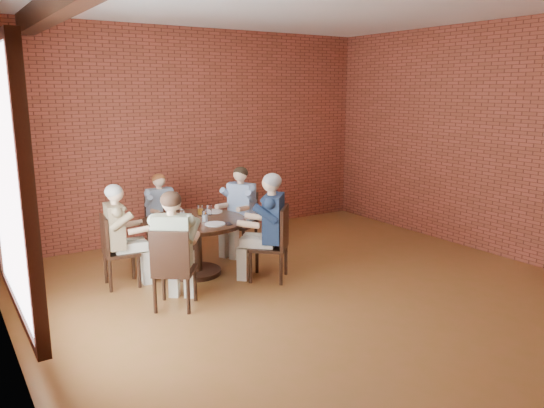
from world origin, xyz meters
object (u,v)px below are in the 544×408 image
chair_a (243,219)px  diner_c (120,236)px  diner_d (174,250)px  chair_e (276,241)px  chair_c (114,248)px  diner_b (161,215)px  diner_a (240,211)px  dining_table (194,236)px  diner_e (269,227)px  chair_d (173,266)px  chair_b (160,222)px  smartphone (228,224)px

chair_a → diner_c: bearing=-105.2°
diner_d → chair_e: size_ratio=1.39×
chair_c → chair_e: (1.82, -0.87, 0.02)m
diner_b → diner_a: bearing=-30.9°
dining_table → diner_e: size_ratio=0.98×
dining_table → chair_c: size_ratio=1.49×
diner_c → diner_e: bearing=-108.8°
diner_c → chair_e: size_ratio=1.34×
dining_table → diner_b: diner_b is taller
chair_d → diner_d: diner_d is taller
diner_a → chair_e: diner_a is taller
chair_a → chair_e: bearing=-38.2°
diner_a → chair_b: 1.21m
chair_c → diner_b: bearing=-39.8°
chair_c → diner_d: size_ratio=0.68×
diner_b → smartphone: 1.54m
chair_a → chair_d: size_ratio=0.98×
chair_a → chair_b: size_ratio=1.05×
chair_b → diner_c: 1.37m
chair_d → dining_table: bearing=-90.0°
chair_a → diner_a: diner_a is taller
chair_d → diner_e: (1.43, 0.27, 0.18)m
diner_a → diner_c: 1.96m
diner_a → diner_d: bearing=-76.7°
dining_table → chair_d: bearing=-126.2°
dining_table → diner_d: 1.11m
diner_e → diner_c: bearing=-72.1°
diner_b → chair_c: 1.36m
dining_table → chair_e: chair_e is taller
chair_a → chair_e: (-0.25, -1.29, 0.02)m
diner_d → chair_c: bearing=-33.3°
diner_b → chair_e: diner_b is taller
diner_d → smartphone: bearing=-118.3°
diner_b → chair_b: bearing=90.0°
chair_d → diner_e: diner_e is taller
diner_b → diner_e: diner_e is taller
chair_a → chair_b: (-1.09, 0.58, -0.02)m
chair_b → chair_c: chair_c is taller
chair_b → chair_e: chair_e is taller
diner_c → smartphone: size_ratio=8.38×
diner_a → chair_d: size_ratio=1.38×
diner_d → chair_a: bearing=-103.7°
smartphone → chair_e: bearing=-17.1°
chair_e → diner_a: bearing=-144.6°
diner_a → chair_d: diner_a is taller
diner_d → smartphone: diner_d is taller
chair_a → smartphone: 1.28m
chair_c → diner_d: 1.09m
chair_a → chair_d: chair_d is taller
diner_c → chair_e: diner_c is taller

